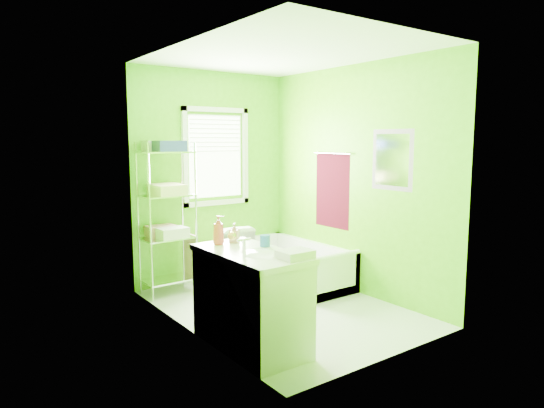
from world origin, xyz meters
TOP-DOWN VIEW (x-y plane):
  - ground at (0.00, 0.00)m, footprint 2.90×2.90m
  - room_envelope at (0.00, 0.00)m, footprint 2.14×2.94m
  - window at (0.05, 1.42)m, footprint 0.92×0.05m
  - door at (-1.04, -1.00)m, footprint 0.09×0.80m
  - right_wall_decor at (1.04, -0.02)m, footprint 0.04×1.48m
  - bathtub at (0.68, 0.62)m, footprint 0.73×1.57m
  - toilet at (0.04, 1.13)m, footprint 0.50×0.76m
  - vanity at (-0.78, -0.61)m, footprint 0.57×1.11m
  - wire_shelf_unit at (-0.72, 1.18)m, footprint 0.60×0.47m

SIDE VIEW (x-z plane):
  - ground at x=0.00m, z-range 0.00..0.00m
  - bathtub at x=0.68m, z-range -0.09..0.42m
  - toilet at x=0.04m, z-range 0.00..0.73m
  - vanity at x=-0.78m, z-range -0.10..0.99m
  - door at x=-1.04m, z-range 0.00..2.00m
  - wire_shelf_unit at x=-0.72m, z-range 0.20..1.95m
  - right_wall_decor at x=1.04m, z-range 0.74..1.91m
  - room_envelope at x=0.00m, z-range 0.24..2.86m
  - window at x=0.05m, z-range 1.00..2.22m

